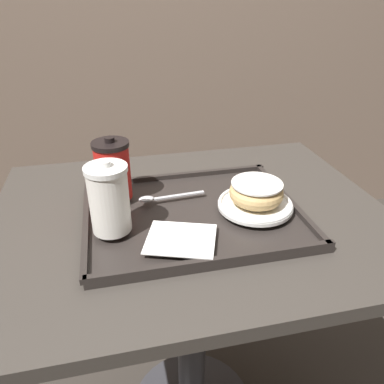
{
  "coord_description": "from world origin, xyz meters",
  "views": [
    {
      "loc": [
        -0.16,
        -0.71,
        1.2
      ],
      "look_at": [
        -0.0,
        -0.02,
        0.81
      ],
      "focal_mm": 35.0,
      "sensor_mm": 36.0,
      "label": 1
    }
  ],
  "objects_px": {
    "coffee_cup_front": "(109,199)",
    "donut_chocolate_glazed": "(256,192)",
    "spoon": "(157,198)",
    "coffee_cup_rear": "(113,170)"
  },
  "relations": [
    {
      "from": "coffee_cup_front",
      "to": "spoon",
      "type": "xyz_separation_m",
      "value": [
        0.1,
        0.1,
        -0.07
      ]
    },
    {
      "from": "donut_chocolate_glazed",
      "to": "spoon",
      "type": "bearing_deg",
      "value": 158.89
    },
    {
      "from": "coffee_cup_rear",
      "to": "coffee_cup_front",
      "type": "bearing_deg",
      "value": -95.33
    },
    {
      "from": "coffee_cup_rear",
      "to": "spoon",
      "type": "bearing_deg",
      "value": -21.19
    },
    {
      "from": "donut_chocolate_glazed",
      "to": "coffee_cup_rear",
      "type": "bearing_deg",
      "value": 158.86
    },
    {
      "from": "spoon",
      "to": "coffee_cup_front",
      "type": "bearing_deg",
      "value": 39.19
    },
    {
      "from": "spoon",
      "to": "coffee_cup_rear",
      "type": "bearing_deg",
      "value": -25.52
    },
    {
      "from": "coffee_cup_rear",
      "to": "spoon",
      "type": "xyz_separation_m",
      "value": [
        0.09,
        -0.03,
        -0.06
      ]
    },
    {
      "from": "coffee_cup_front",
      "to": "donut_chocolate_glazed",
      "type": "bearing_deg",
      "value": 3.27
    },
    {
      "from": "spoon",
      "to": "donut_chocolate_glazed",
      "type": "bearing_deg",
      "value": 154.55
    }
  ]
}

